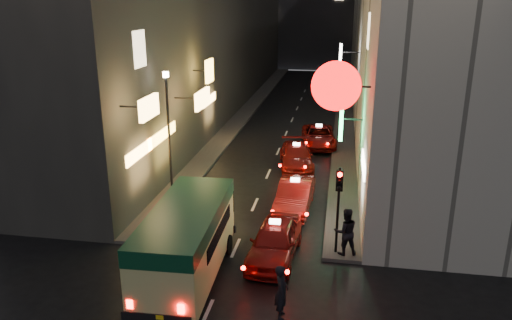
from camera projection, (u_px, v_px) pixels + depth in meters
The scene contains 13 objects.
building_left at pixel (205, 5), 42.57m from camera, with size 7.65×52.00×18.00m.
building_right at pixel (398, 6), 39.99m from camera, with size 8.29×52.00×18.00m.
sidewalk_left at pixel (248, 109), 44.75m from camera, with size 1.50×52.00×0.15m, color #484543.
sidewalk_right at pixel (344, 113), 43.38m from camera, with size 1.50×52.00×0.15m, color #484543.
minibus at pixel (187, 235), 17.48m from camera, with size 2.44×6.45×2.75m.
taxi_near at pixel (275, 238), 19.18m from camera, with size 2.52×5.49×1.88m.
taxi_second at pixel (295, 193), 23.63m from camera, with size 2.38×5.30×1.82m.
taxi_third at pixel (296, 155), 29.56m from camera, with size 2.76×5.19×1.74m.
taxi_far at pixel (319, 135), 33.89m from camera, with size 2.50×5.06×1.72m.
pedestrian_crossing at pixel (282, 288), 15.55m from camera, with size 0.68×0.44×2.06m, color black.
pedestrian_sidewalk at pixel (346, 229), 19.12m from camera, with size 0.81×0.51×2.15m, color black.
traffic_light at pixel (339, 193), 18.70m from camera, with size 0.26×0.43×3.50m.
lamp_post at pixel (169, 127), 23.94m from camera, with size 0.28×0.28×6.22m.
Camera 1 is at (3.88, -9.19, 9.68)m, focal length 35.00 mm.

